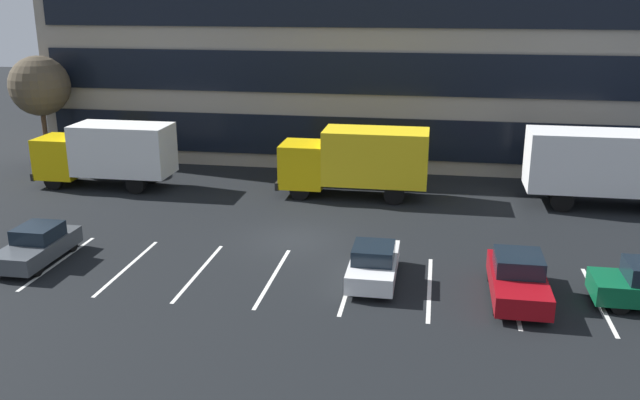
{
  "coord_description": "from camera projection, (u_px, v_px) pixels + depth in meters",
  "views": [
    {
      "loc": [
        5.51,
        -26.01,
        9.88
      ],
      "look_at": [
        0.84,
        1.22,
        1.4
      ],
      "focal_mm": 38.17,
      "sensor_mm": 36.0,
      "label": 1
    }
  ],
  "objects": [
    {
      "name": "ground_plane",
      "position": [
        295.0,
        240.0,
        28.3
      ],
      "size": [
        120.0,
        120.0,
        0.0
      ],
      "primitive_type": "plane",
      "color": "black"
    },
    {
      "name": "box_truck_yellow_all",
      "position": [
        357.0,
        159.0,
        33.67
      ],
      "size": [
        7.41,
        2.46,
        3.44
      ],
      "color": "yellow",
      "rests_on": "ground_plane"
    },
    {
      "name": "box_truck_yellow",
      "position": [
        107.0,
        152.0,
        35.43
      ],
      "size": [
        7.24,
        2.4,
        3.36
      ],
      "color": "yellow",
      "rests_on": "ground_plane"
    },
    {
      "name": "sedan_white",
      "position": [
        374.0,
        263.0,
        24.09
      ],
      "size": [
        1.62,
        3.88,
        1.39
      ],
      "color": "white",
      "rests_on": "ground_plane"
    },
    {
      "name": "sedan_charcoal",
      "position": [
        37.0,
        245.0,
        25.81
      ],
      "size": [
        1.63,
        3.89,
        1.39
      ],
      "color": "#474C51",
      "rests_on": "ground_plane"
    },
    {
      "name": "sedan_maroon",
      "position": [
        518.0,
        279.0,
        22.69
      ],
      "size": [
        1.77,
        4.22,
        1.51
      ],
      "color": "maroon",
      "rests_on": "ground_plane"
    },
    {
      "name": "bare_tree",
      "position": [
        40.0,
        86.0,
        39.0
      ],
      "size": [
        3.43,
        3.43,
        6.43
      ],
      "color": "#473323",
      "rests_on": "ground_plane"
    },
    {
      "name": "office_building",
      "position": [
        352.0,
        36.0,
        43.1
      ],
      "size": [
        35.74,
        12.89,
        14.4
      ],
      "color": "gray",
      "rests_on": "ground_plane"
    },
    {
      "name": "lot_markings",
      "position": [
        273.0,
        277.0,
        24.56
      ],
      "size": [
        22.54,
        5.4,
        0.01
      ],
      "color": "silver",
      "rests_on": "ground_plane"
    },
    {
      "name": "box_truck_blue",
      "position": [
        607.0,
        166.0,
        32.0
      ],
      "size": [
        7.84,
        2.6,
        3.63
      ],
      "color": "#194799",
      "rests_on": "ground_plane"
    }
  ]
}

